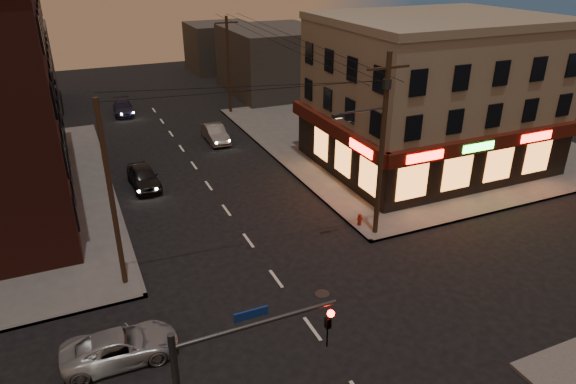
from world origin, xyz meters
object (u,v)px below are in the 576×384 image
sedan_near (143,177)px  sedan_mid (215,133)px  suv_cross (120,347)px  fire_hydrant (360,219)px  sedan_far (123,108)px

sedan_near → sedan_mid: (7.03, 6.88, -0.03)m
suv_cross → fire_hydrant: 15.02m
sedan_mid → sedan_far: bearing=118.7°
sedan_near → suv_cross: bearing=-105.4°
sedan_mid → sedan_far: (-5.98, 11.32, -0.06)m
sedan_near → fire_hydrant: sedan_near is taller
sedan_far → sedan_mid: bearing=-58.4°
suv_cross → sedan_mid: sedan_mid is taller
sedan_far → fire_hydrant: 30.44m
suv_cross → fire_hydrant: suv_cross is taller
sedan_near → fire_hydrant: bearing=-48.8°
sedan_near → sedan_mid: sedan_near is taller
sedan_mid → sedan_far: 12.80m
sedan_mid → fire_hydrant: size_ratio=5.88×
suv_cross → sedan_far: sedan_far is taller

